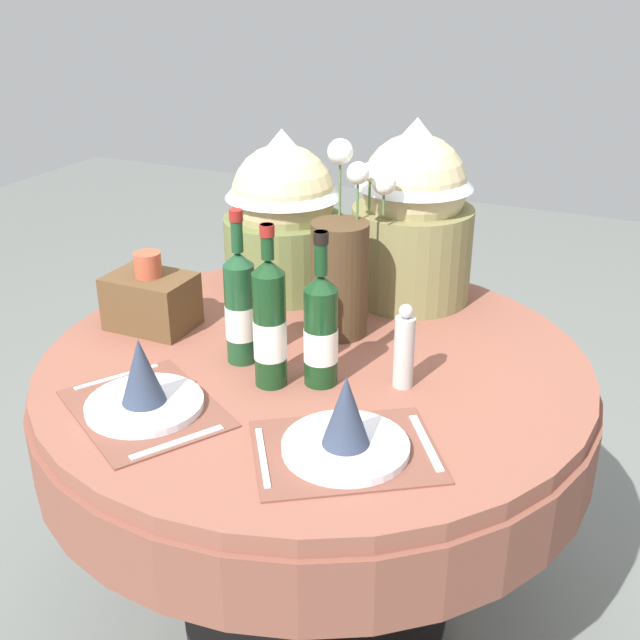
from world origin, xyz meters
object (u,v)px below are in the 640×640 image
flower_vase (343,268)px  gift_tub_back_centre (413,206)px  woven_basket_side_left (151,299)px  dining_table (314,407)px  place_setting_left (143,389)px  wine_bottle_centre (321,329)px  wine_bottle_right (270,324)px  wine_bottle_left (240,307)px  pepper_mill (404,349)px  place_setting_right (346,431)px  gift_tub_back_left (283,208)px

flower_vase → gift_tub_back_centre: gift_tub_back_centre is taller
woven_basket_side_left → dining_table: bearing=2.3°
place_setting_left → wine_bottle_centre: bearing=42.2°
place_setting_left → woven_basket_side_left: 0.41m
dining_table → wine_bottle_right: (-0.03, -0.15, 0.28)m
wine_bottle_left → pepper_mill: size_ratio=1.87×
place_setting_left → dining_table: bearing=58.9°
dining_table → wine_bottle_right: 0.32m
place_setting_right → pepper_mill: size_ratio=2.24×
place_setting_left → pepper_mill: size_ratio=2.23×
place_setting_left → wine_bottle_centre: (0.28, 0.25, 0.08)m
wine_bottle_left → pepper_mill: 0.38m
woven_basket_side_left → place_setting_left: bearing=-57.0°
pepper_mill → flower_vase: bearing=138.8°
gift_tub_back_left → gift_tub_back_centre: bearing=14.3°
place_setting_right → woven_basket_side_left: size_ratio=2.08×
dining_table → wine_bottle_right: bearing=-101.9°
place_setting_left → wine_bottle_left: bearing=75.2°
wine_bottle_right → gift_tub_back_left: size_ratio=0.81×
wine_bottle_left → wine_bottle_centre: bearing=-5.7°
dining_table → place_setting_left: size_ratio=3.03×
place_setting_left → pepper_mill: pepper_mill is taller
place_setting_right → dining_table: bearing=123.5°
flower_vase → place_setting_right: bearing=-66.3°
place_setting_left → flower_vase: (0.22, 0.51, 0.12)m
wine_bottle_left → gift_tub_back_centre: (0.23, 0.51, 0.12)m
wine_bottle_left → wine_bottle_centre: 0.21m
dining_table → woven_basket_side_left: bearing=-177.7°
place_setting_left → wine_bottle_left: size_ratio=1.19×
wine_bottle_centre → wine_bottle_right: wine_bottle_right is taller
wine_bottle_right → flower_vase: bearing=82.8°
dining_table → woven_basket_side_left: woven_basket_side_left is taller
wine_bottle_right → place_setting_right: bearing=-35.1°
gift_tub_back_left → wine_bottle_centre: bearing=-54.9°
gift_tub_back_centre → wine_bottle_centre: bearing=-92.2°
place_setting_right → wine_bottle_left: bearing=145.9°
wine_bottle_left → woven_basket_side_left: wine_bottle_left is taller
place_setting_right → wine_bottle_centre: (-0.15, 0.22, 0.08)m
wine_bottle_left → wine_bottle_centre: wine_bottle_left is taller
flower_vase → wine_bottle_centre: flower_vase is taller
wine_bottle_right → gift_tub_back_left: 0.55m
dining_table → place_setting_left: bearing=-121.1°
dining_table → gift_tub_back_left: size_ratio=2.92×
place_setting_right → gift_tub_back_centre: size_ratio=0.89×
pepper_mill → gift_tub_back_left: (-0.48, 0.39, 0.14)m
wine_bottle_centre → gift_tub_back_centre: (0.02, 0.53, 0.13)m
wine_bottle_left → dining_table: bearing=30.2°
flower_vase → wine_bottle_centre: bearing=-77.3°
place_setting_left → woven_basket_side_left: bearing=123.0°
place_setting_right → pepper_mill: pepper_mill is taller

